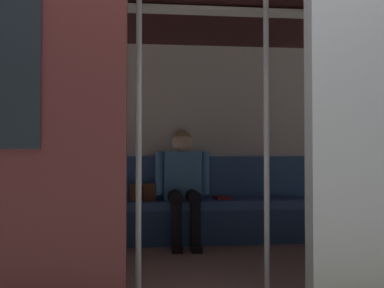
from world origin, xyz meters
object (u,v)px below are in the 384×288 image
at_px(grab_pole_far, 266,133).
at_px(train_car, 184,80).
at_px(bench_seat, 179,211).
at_px(grab_pole_door, 139,132).
at_px(handbag, 143,192).
at_px(book, 222,198).
at_px(person_seated, 183,179).

bearing_deg(grab_pole_far, train_car, -56.87).
height_order(bench_seat, grab_pole_door, grab_pole_door).
distance_m(handbag, book, 0.84).
relative_size(bench_seat, person_seated, 2.43).
distance_m(grab_pole_door, grab_pole_far, 0.82).
bearing_deg(train_car, grab_pole_door, 65.87).
height_order(bench_seat, person_seated, person_seated).
xyz_separation_m(bench_seat, handbag, (0.37, -0.04, 0.19)).
relative_size(handbag, book, 1.18).
xyz_separation_m(train_car, grab_pole_far, (-0.47, 0.72, -0.45)).
height_order(person_seated, handbag, person_seated).
bearing_deg(book, grab_pole_door, 59.55).
distance_m(person_seated, handbag, 0.44).
bearing_deg(train_car, person_seated, -94.93).
relative_size(handbag, grab_pole_far, 0.12).
height_order(bench_seat, grab_pole_far, grab_pole_far).
xyz_separation_m(bench_seat, grab_pole_far, (-0.41, 1.85, 0.71)).
distance_m(bench_seat, book, 0.49).
distance_m(book, grab_pole_far, 2.03).
xyz_separation_m(train_car, book, (-0.52, -1.22, -1.04)).
height_order(handbag, grab_pole_door, grab_pole_door).
bearing_deg(grab_pole_far, person_seated, -78.22).
height_order(train_car, bench_seat, train_car).
bearing_deg(bench_seat, person_seated, 124.15).
bearing_deg(person_seated, book, -161.38).
bearing_deg(bench_seat, handbag, -6.38).
relative_size(book, grab_pole_far, 0.11).
relative_size(train_car, book, 29.09).
height_order(person_seated, book, person_seated).
relative_size(train_car, bench_seat, 2.25).
bearing_deg(train_car, bench_seat, -92.89).
xyz_separation_m(bench_seat, person_seated, (-0.04, 0.05, 0.33)).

